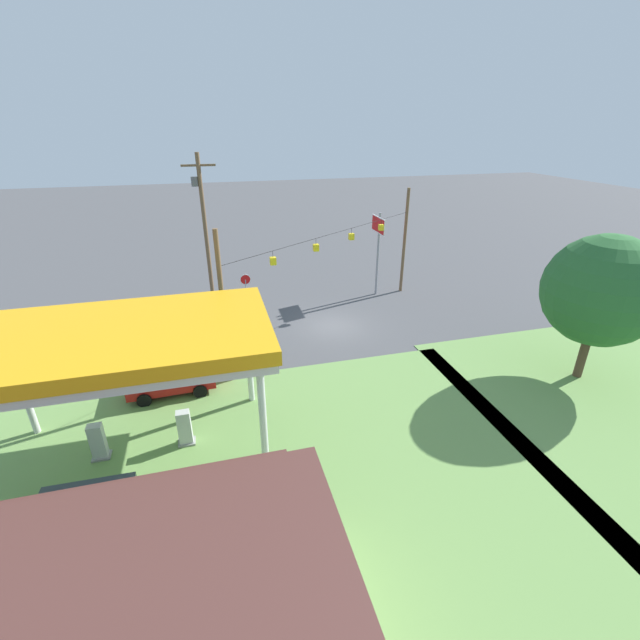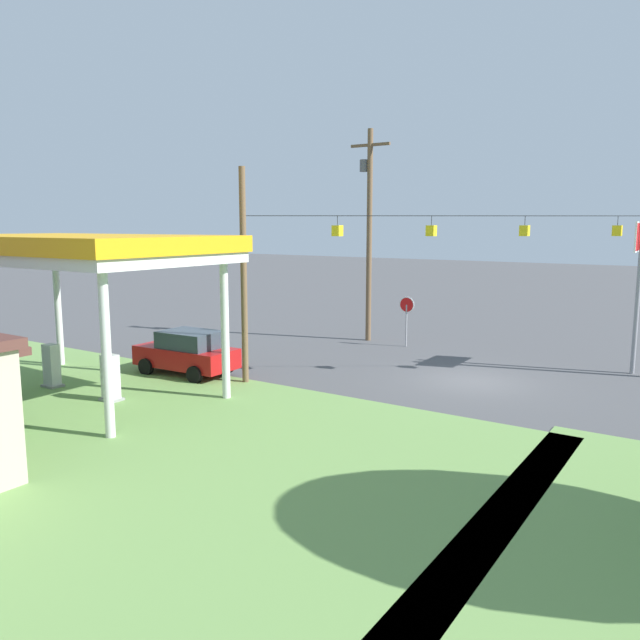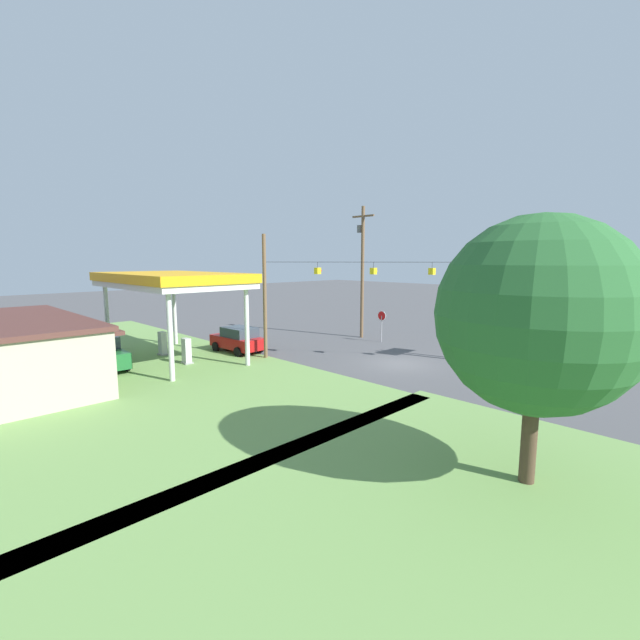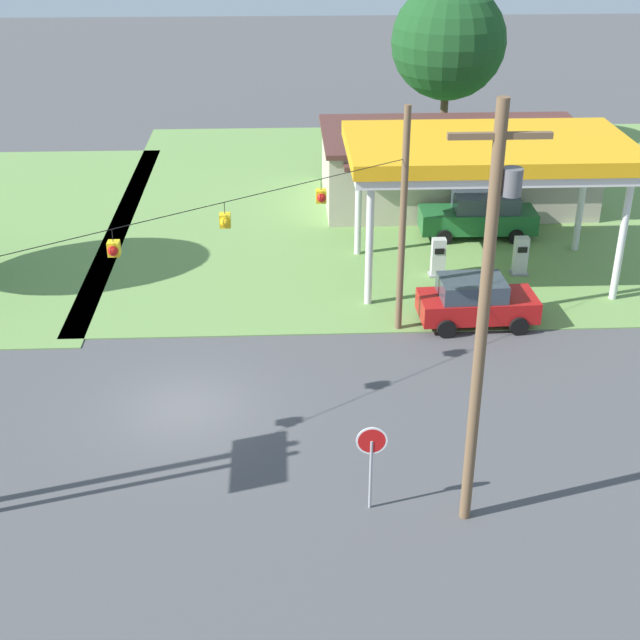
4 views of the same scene
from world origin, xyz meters
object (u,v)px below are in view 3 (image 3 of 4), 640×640
(stop_sign_roadside, at_px, (382,319))
(stop_sign_overhead, at_px, (515,290))
(car_at_pumps_front, at_px, (238,339))
(car_at_pumps_rear, at_px, (99,352))
(fuel_pump_near, at_px, (187,352))
(gas_station_canopy, at_px, (171,281))
(fuel_pump_far, at_px, (163,344))
(utility_pole_main, at_px, (362,266))
(tree_west_verge, at_px, (538,316))

(stop_sign_roadside, height_order, stop_sign_overhead, stop_sign_overhead)
(car_at_pumps_front, distance_m, car_at_pumps_rear, 8.74)
(fuel_pump_near, xyz_separation_m, stop_sign_roadside, (-4.13, -14.51, 1.04))
(gas_station_canopy, distance_m, car_at_pumps_front, 6.08)
(fuel_pump_near, distance_m, fuel_pump_far, 3.36)
(stop_sign_overhead, relative_size, utility_pole_main, 0.60)
(fuel_pump_far, relative_size, tree_west_verge, 0.21)
(fuel_pump_far, height_order, utility_pole_main, utility_pole_main)
(car_at_pumps_front, relative_size, car_at_pumps_rear, 0.83)
(car_at_pumps_rear, relative_size, stop_sign_roadside, 2.07)
(fuel_pump_near, height_order, car_at_pumps_front, car_at_pumps_front)
(stop_sign_overhead, height_order, tree_west_verge, tree_west_verge)
(car_at_pumps_front, distance_m, stop_sign_overhead, 18.43)
(gas_station_canopy, height_order, fuel_pump_near, gas_station_canopy)
(fuel_pump_near, distance_m, tree_west_verge, 20.77)
(stop_sign_roadside, relative_size, tree_west_verge, 0.32)
(stop_sign_roadside, distance_m, stop_sign_overhead, 10.55)
(car_at_pumps_front, bearing_deg, fuel_pump_near, 96.60)
(stop_sign_roadside, bearing_deg, car_at_pumps_rear, -109.57)
(gas_station_canopy, bearing_deg, utility_pole_main, -102.62)
(stop_sign_roadside, bearing_deg, gas_station_canopy, -111.81)
(gas_station_canopy, bearing_deg, tree_west_verge, -179.70)
(car_at_pumps_rear, bearing_deg, fuel_pump_near, 60.26)
(fuel_pump_near, bearing_deg, car_at_pumps_rear, 59.14)
(stop_sign_overhead, bearing_deg, utility_pole_main, -2.66)
(gas_station_canopy, distance_m, stop_sign_overhead, 21.49)
(fuel_pump_far, relative_size, stop_sign_overhead, 0.25)
(stop_sign_overhead, bearing_deg, fuel_pump_near, 45.21)
(car_at_pumps_rear, distance_m, tree_west_verge, 23.64)
(gas_station_canopy, distance_m, utility_pole_main, 15.37)
(fuel_pump_far, xyz_separation_m, utility_pole_main, (-5.03, -14.97, 5.22))
(utility_pole_main, bearing_deg, stop_sign_overhead, 177.34)
(gas_station_canopy, relative_size, tree_west_verge, 1.40)
(car_at_pumps_rear, bearing_deg, utility_pole_main, 78.75)
(gas_station_canopy, height_order, utility_pole_main, utility_pole_main)
(fuel_pump_near, height_order, utility_pole_main, utility_pole_main)
(fuel_pump_near, relative_size, fuel_pump_far, 1.00)
(gas_station_canopy, distance_m, car_at_pumps_rear, 5.99)
(utility_pole_main, xyz_separation_m, tree_west_verge, (-18.67, 14.86, -1.06))
(car_at_pumps_rear, xyz_separation_m, stop_sign_overhead, (-16.83, -18.65, 3.65))
(gas_station_canopy, xyz_separation_m, stop_sign_overhead, (-15.96, -14.38, -0.47))
(fuel_pump_near, relative_size, tree_west_verge, 0.21)
(stop_sign_roadside, xyz_separation_m, stop_sign_overhead, (-10.15, 0.13, 2.85))
(car_at_pumps_rear, distance_m, stop_sign_roadside, 19.94)
(fuel_pump_near, relative_size, stop_sign_overhead, 0.25)
(stop_sign_roadside, height_order, tree_west_verge, tree_west_verge)
(fuel_pump_near, distance_m, utility_pole_main, 15.94)
(car_at_pumps_rear, bearing_deg, stop_sign_overhead, 49.06)
(stop_sign_roadside, distance_m, tree_west_verge, 21.91)
(fuel_pump_near, relative_size, utility_pole_main, 0.15)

